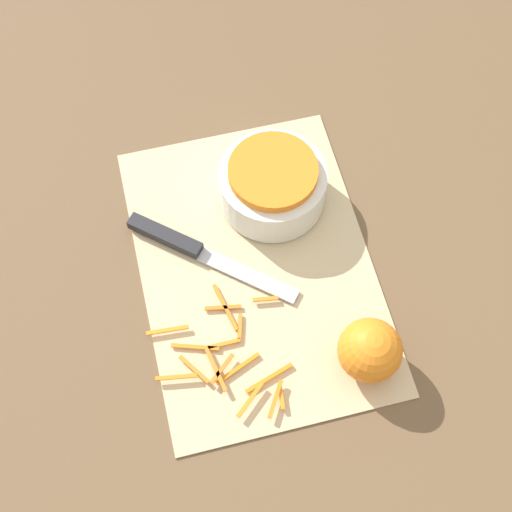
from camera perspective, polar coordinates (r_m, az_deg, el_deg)
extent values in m
plane|color=brown|center=(0.98, 0.00, -0.93)|extent=(4.00, 4.00, 0.00)
cube|color=#CCB284|center=(0.98, 0.00, -0.85)|extent=(0.45, 0.31, 0.01)
cylinder|color=silver|center=(1.00, 1.33, 5.63)|extent=(0.15, 0.15, 0.06)
cylinder|color=orange|center=(0.97, 1.37, 6.73)|extent=(0.12, 0.12, 0.02)
cube|color=#232328|center=(1.00, -7.29, 1.63)|extent=(0.09, 0.10, 0.02)
cube|color=#B2B2B7|center=(0.97, -0.65, -1.55)|extent=(0.11, 0.13, 0.00)
sphere|color=orange|center=(0.90, 9.10, -7.46)|extent=(0.08, 0.08, 0.08)
cube|color=orange|center=(0.94, -4.89, -7.26)|extent=(0.02, 0.06, 0.00)
cube|color=orange|center=(0.92, -2.74, -9.00)|extent=(0.03, 0.04, 0.00)
cube|color=orange|center=(0.92, -4.97, -9.02)|extent=(0.05, 0.03, 0.00)
cube|color=orange|center=(0.92, -1.47, -8.98)|extent=(0.03, 0.06, 0.00)
cube|color=orange|center=(0.92, 1.05, -9.73)|extent=(0.03, 0.07, 0.00)
cube|color=orange|center=(0.95, -2.65, -4.14)|extent=(0.01, 0.05, 0.00)
cube|color=orange|center=(0.91, -0.48, -11.43)|extent=(0.04, 0.04, 0.00)
cube|color=orange|center=(0.91, 1.56, -11.36)|extent=(0.05, 0.03, 0.00)
cube|color=orange|center=(0.94, -7.10, -5.90)|extent=(0.01, 0.06, 0.00)
cube|color=orange|center=(0.93, -2.60, -7.04)|extent=(0.01, 0.04, 0.00)
cube|color=orange|center=(0.95, -2.46, -4.11)|extent=(0.07, 0.02, 0.00)
cube|color=orange|center=(0.95, 0.69, -3.47)|extent=(0.01, 0.03, 0.00)
cube|color=orange|center=(0.92, -6.40, -9.60)|extent=(0.01, 0.05, 0.00)
cube|color=orange|center=(0.92, -3.26, -8.98)|extent=(0.06, 0.02, 0.00)
cube|color=orange|center=(0.91, 2.03, -11.16)|extent=(0.03, 0.01, 0.00)
cube|color=orange|center=(0.94, -1.30, -5.64)|extent=(0.04, 0.01, 0.00)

